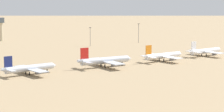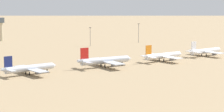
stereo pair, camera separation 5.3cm
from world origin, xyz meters
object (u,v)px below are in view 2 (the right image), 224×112
parked_jet_white_4 (205,51)px  light_pole_west (90,35)px  parked_jet_red_2 (105,61)px  parked_jet_orange_3 (163,56)px  parked_jet_navy_1 (29,68)px  light_pole_mid (139,32)px  control_tower (1,27)px

parked_jet_white_4 → light_pole_west: size_ratio=2.15×
parked_jet_red_2 → parked_jet_orange_3: (46.58, -0.03, -0.39)m
parked_jet_navy_1 → parked_jet_white_4: 139.63m
light_pole_west → light_pole_mid: (53.18, 0.09, 0.87)m
light_pole_west → parked_jet_navy_1: bearing=-133.6°
parked_jet_orange_3 → light_pole_west: (6.05, 108.07, 5.57)m
parked_jet_red_2 → parked_jet_orange_3: bearing=2.1°
parked_jet_red_2 → control_tower: size_ratio=1.72×
parked_jet_navy_1 → parked_jet_red_2: parked_jet_red_2 is taller
parked_jet_white_4 → control_tower: control_tower is taller
light_pole_mid → parked_jet_red_2: bearing=-134.4°
parked_jet_navy_1 → control_tower: bearing=69.8°
parked_jet_orange_3 → control_tower: (-44.95, 194.11, 9.98)m
parked_jet_navy_1 → parked_jet_orange_3: size_ratio=0.98×
parked_jet_orange_3 → parked_jet_white_4: bearing=0.9°
parked_jet_orange_3 → light_pole_west: bearing=83.1°
parked_jet_red_2 → light_pole_west: size_ratio=2.40×
control_tower → light_pole_west: (51.00, -86.04, -4.42)m
parked_jet_white_4 → parked_jet_red_2: bearing=177.2°
parked_jet_navy_1 → parked_jet_orange_3: parked_jet_orange_3 is taller
control_tower → light_pole_west: control_tower is taller
parked_jet_red_2 → light_pole_west: 120.29m
parked_jet_navy_1 → light_pole_mid: bearing=29.5°
parked_jet_orange_3 → light_pole_mid: size_ratio=1.98×
parked_jet_red_2 → parked_jet_orange_3: parked_jet_red_2 is taller
parked_jet_navy_1 → light_pole_west: 149.03m
parked_jet_orange_3 → light_pole_mid: light_pole_mid is taller
parked_jet_white_4 → control_tower: bearing=109.8°
parked_jet_orange_3 → parked_jet_white_4: 43.10m
parked_jet_white_4 → light_pole_mid: size_ratio=1.95×
parked_jet_navy_1 → light_pole_mid: size_ratio=1.95×
parked_jet_navy_1 → parked_jet_white_4: size_ratio=1.00×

